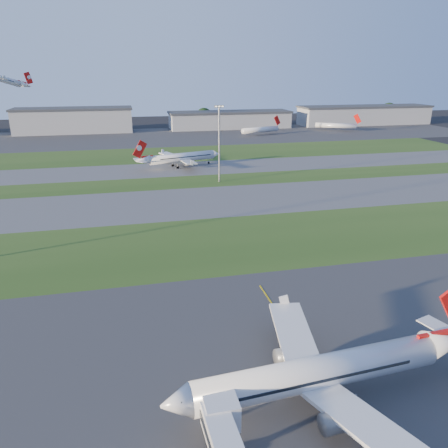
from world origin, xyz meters
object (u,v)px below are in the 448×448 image
object	(u,v)px
mini_jet_far	(336,126)
airliner_taxiing	(182,158)
airliner_parked	(321,373)
mini_jet_near	(260,130)
light_mast_centre	(219,139)

from	to	relation	value
mini_jet_far	airliner_taxiing	bearing A→B (deg)	-106.89
airliner_parked	airliner_taxiing	bearing A→B (deg)	84.57
mini_jet_near	mini_jet_far	bearing A→B (deg)	-10.76
light_mast_centre	airliner_parked	bearing A→B (deg)	-96.46
airliner_parked	mini_jet_near	xyz separation A→B (m)	(61.77, 216.37, -0.74)
airliner_parked	airliner_taxiing	xyz separation A→B (m)	(2.82, 134.86, -0.27)
airliner_taxiing	mini_jet_far	xyz separation A→B (m)	(113.00, 90.45, -0.47)
airliner_parked	light_mast_centre	distance (m)	108.43
mini_jet_far	light_mast_centre	distance (m)	157.57
airliner_parked	mini_jet_far	distance (m)	253.33
airliner_taxiing	light_mast_centre	world-z (taller)	light_mast_centre
airliner_parked	mini_jet_near	bearing A→B (deg)	69.83
airliner_parked	airliner_taxiing	world-z (taller)	airliner_parked
mini_jet_near	light_mast_centre	bearing A→B (deg)	-134.60
airliner_taxiing	light_mast_centre	size ratio (longest dim) A/B	1.29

